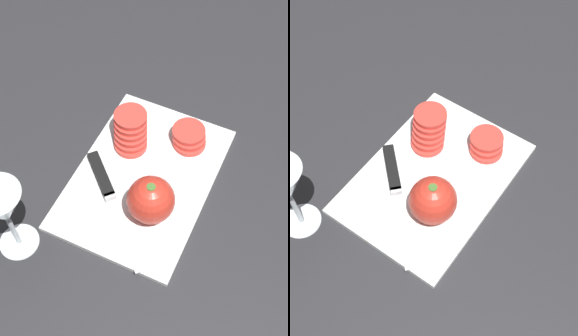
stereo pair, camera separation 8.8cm
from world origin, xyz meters
The scene contains 7 objects.
ground_plane centered at (0.00, 0.00, 0.00)m, with size 3.00×3.00×0.00m, color #28282B.
cutting_board centered at (0.01, -0.01, 0.01)m, with size 0.36×0.25×0.01m.
wine_glass centered at (-0.20, 0.14, 0.12)m, with size 0.08×0.08×0.17m.
whole_tomato centered at (-0.05, -0.05, 0.05)m, with size 0.09×0.09×0.09m.
knife centered at (-0.04, 0.05, 0.02)m, with size 0.19×0.20×0.01m.
tomato_slice_stack_near centered at (0.08, 0.05, 0.04)m, with size 0.10×0.08×0.06m.
tomato_slice_stack_far centered at (0.13, -0.06, 0.02)m, with size 0.08×0.07×0.03m.
Camera 1 is at (-0.43, -0.22, 0.77)m, focal length 50.00 mm.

